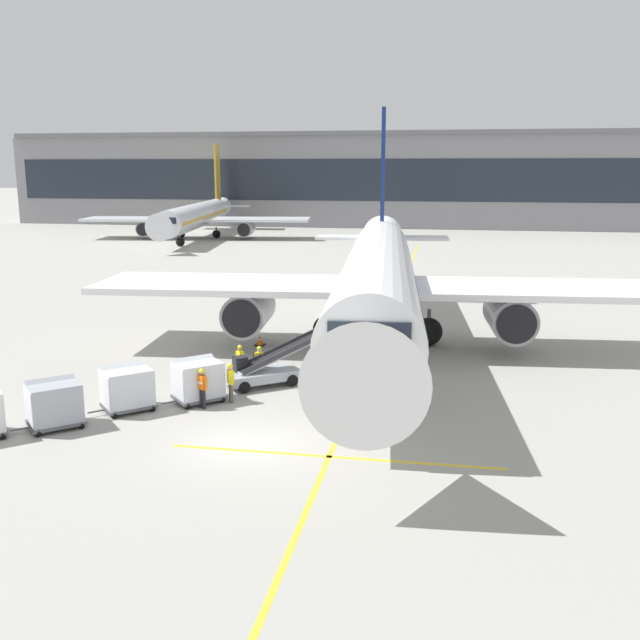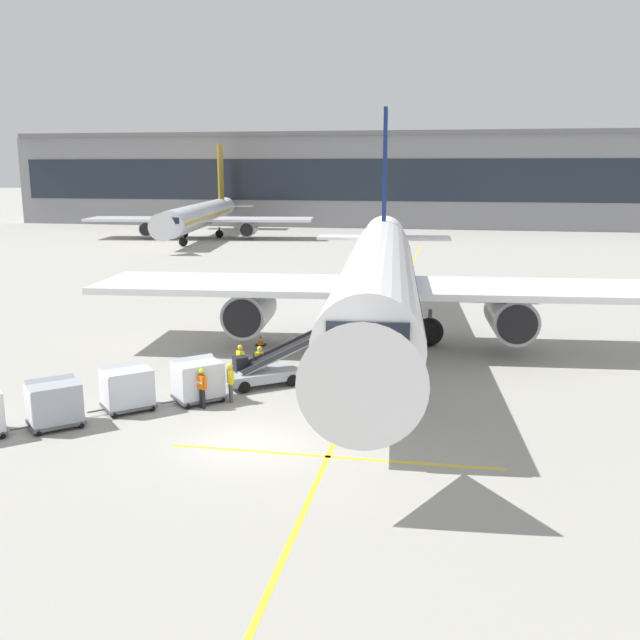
# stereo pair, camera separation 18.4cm
# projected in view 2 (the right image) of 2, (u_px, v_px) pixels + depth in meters

# --- Properties ---
(ground_plane) EXTENTS (600.00, 600.00, 0.00)m
(ground_plane) POSITION_uv_depth(u_px,v_px,m) (241.00, 445.00, 26.18)
(ground_plane) COLOR #9E9B93
(parked_airplane) EXTENTS (32.01, 41.95, 14.35)m
(parked_airplane) POSITION_uv_depth(u_px,v_px,m) (379.00, 279.00, 39.50)
(parked_airplane) COLOR white
(parked_airplane) RESTS_ON ground
(belt_loader) EXTENTS (5.11, 4.32, 2.56)m
(belt_loader) POSITION_uv_depth(u_px,v_px,m) (267.00, 368.00, 33.38)
(belt_loader) COLOR #A3A8B2
(belt_loader) RESTS_ON ground
(baggage_cart_lead) EXTENTS (2.56, 2.53, 1.91)m
(baggage_cart_lead) POSITION_uv_depth(u_px,v_px,m) (197.00, 379.00, 30.94)
(baggage_cart_lead) COLOR #515156
(baggage_cart_lead) RESTS_ON ground
(baggage_cart_second) EXTENTS (2.56, 2.53, 1.91)m
(baggage_cart_second) POSITION_uv_depth(u_px,v_px,m) (127.00, 387.00, 29.84)
(baggage_cart_second) COLOR #515156
(baggage_cart_second) RESTS_ON ground
(baggage_cart_third) EXTENTS (2.56, 2.53, 1.91)m
(baggage_cart_third) POSITION_uv_depth(u_px,v_px,m) (54.00, 402.00, 27.88)
(baggage_cart_third) COLOR #515156
(baggage_cart_third) RESTS_ON ground
(ground_crew_by_loader) EXTENTS (0.57, 0.27, 1.74)m
(ground_crew_by_loader) POSITION_uv_depth(u_px,v_px,m) (260.00, 361.00, 33.78)
(ground_crew_by_loader) COLOR #514C42
(ground_crew_by_loader) RESTS_ON ground
(ground_crew_by_carts) EXTENTS (0.45, 0.43, 1.74)m
(ground_crew_by_carts) POSITION_uv_depth(u_px,v_px,m) (240.00, 360.00, 34.03)
(ground_crew_by_carts) COLOR #333847
(ground_crew_by_carts) RESTS_ON ground
(ground_crew_marshaller) EXTENTS (0.47, 0.42, 1.74)m
(ground_crew_marshaller) POSITION_uv_depth(u_px,v_px,m) (202.00, 386.00, 30.03)
(ground_crew_marshaller) COLOR black
(ground_crew_marshaller) RESTS_ON ground
(ground_crew_wingwalker) EXTENTS (0.40, 0.51, 1.74)m
(ground_crew_wingwalker) POSITION_uv_depth(u_px,v_px,m) (230.00, 380.00, 30.84)
(ground_crew_wingwalker) COLOR #514C42
(ground_crew_wingwalker) RESTS_ON ground
(safety_cone_engine_keepout) EXTENTS (0.55, 0.55, 0.63)m
(safety_cone_engine_keepout) POSITION_uv_depth(u_px,v_px,m) (269.00, 356.00, 37.44)
(safety_cone_engine_keepout) COLOR black
(safety_cone_engine_keepout) RESTS_ON ground
(safety_cone_wingtip) EXTENTS (0.53, 0.53, 0.61)m
(safety_cone_wingtip) POSITION_uv_depth(u_px,v_px,m) (261.00, 340.00, 40.84)
(safety_cone_wingtip) COLOR black
(safety_cone_wingtip) RESTS_ON ground
(apron_guidance_line_lead_in) EXTENTS (0.20, 110.00, 0.01)m
(apron_guidance_line_lead_in) POSITION_uv_depth(u_px,v_px,m) (374.00, 351.00, 39.66)
(apron_guidance_line_lead_in) COLOR yellow
(apron_guidance_line_lead_in) RESTS_ON ground
(apron_guidance_line_stop_bar) EXTENTS (12.00, 0.20, 0.01)m
(apron_guidance_line_stop_bar) POSITION_uv_depth(u_px,v_px,m) (332.00, 457.00, 25.13)
(apron_guidance_line_stop_bar) COLOR yellow
(apron_guidance_line_stop_bar) RESTS_ON ground
(terminal_building) EXTENTS (130.36, 22.32, 15.84)m
(terminal_building) POSITION_uv_depth(u_px,v_px,m) (387.00, 179.00, 127.10)
(terminal_building) COLOR gray
(terminal_building) RESTS_ON ground
(distant_airplane) EXTENTS (32.68, 41.32, 13.65)m
(distant_airplane) POSITION_uv_depth(u_px,v_px,m) (200.00, 216.00, 101.61)
(distant_airplane) COLOR silver
(distant_airplane) RESTS_ON ground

